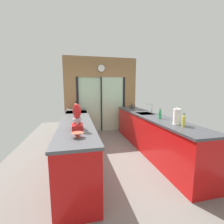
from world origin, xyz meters
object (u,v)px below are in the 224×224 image
(knife_block, at_px, (77,106))
(soap_bottle_near, at_px, (184,121))
(soap_bottle_far, at_px, (160,115))
(paper_towel_roll, at_px, (177,117))
(oven_range, at_px, (77,128))
(kettle, at_px, (132,106))
(mixing_bowl_far, at_px, (77,120))
(stand_mixer, at_px, (77,119))
(mixing_bowl_near, at_px, (78,135))

(knife_block, xyz_separation_m, soap_bottle_near, (1.78, -2.69, -0.01))
(soap_bottle_far, height_order, paper_towel_roll, paper_towel_roll)
(oven_range, relative_size, kettle, 3.86)
(oven_range, relative_size, soap_bottle_near, 3.93)
(kettle, bearing_deg, mixing_bowl_far, -135.27)
(oven_range, height_order, paper_towel_roll, paper_towel_roll)
(oven_range, xyz_separation_m, stand_mixer, (0.02, -1.98, 0.63))
(soap_bottle_far, bearing_deg, knife_block, 132.76)
(mixing_bowl_near, distance_m, kettle, 3.27)
(soap_bottle_near, bearing_deg, stand_mixer, 172.00)
(mixing_bowl_far, distance_m, paper_towel_roll, 1.88)
(mixing_bowl_near, relative_size, soap_bottle_near, 0.71)
(soap_bottle_far, bearing_deg, mixing_bowl_far, 179.39)
(oven_range, distance_m, knife_block, 0.74)
(soap_bottle_far, bearing_deg, paper_towel_roll, -90.00)
(oven_range, bearing_deg, knife_block, 87.73)
(mixing_bowl_near, relative_size, mixing_bowl_far, 1.13)
(mixing_bowl_far, relative_size, stand_mixer, 0.35)
(oven_range, bearing_deg, paper_towel_roll, -48.65)
(stand_mixer, bearing_deg, soap_bottle_near, -8.00)
(paper_towel_roll, bearing_deg, soap_bottle_near, -90.00)
(soap_bottle_near, relative_size, paper_towel_roll, 0.73)
(stand_mixer, height_order, soap_bottle_far, stand_mixer)
(mixing_bowl_near, xyz_separation_m, paper_towel_roll, (1.78, 0.37, 0.11))
(mixing_bowl_far, height_order, soap_bottle_near, soap_bottle_near)
(mixing_bowl_far, xyz_separation_m, paper_towel_roll, (1.78, -0.60, 0.11))
(oven_range, xyz_separation_m, mixing_bowl_near, (0.02, -2.42, 0.50))
(mixing_bowl_far, bearing_deg, oven_range, 90.73)
(stand_mixer, distance_m, soap_bottle_far, 1.86)
(knife_block, relative_size, soap_bottle_near, 1.19)
(kettle, bearing_deg, stand_mixer, -127.73)
(soap_bottle_near, xyz_separation_m, paper_towel_roll, (-0.00, 0.19, 0.05))
(knife_block, bearing_deg, mixing_bowl_far, -90.00)
(mixing_bowl_far, bearing_deg, paper_towel_roll, -18.67)
(stand_mixer, bearing_deg, mixing_bowl_far, 90.00)
(paper_towel_roll, bearing_deg, mixing_bowl_far, 161.33)
(oven_range, relative_size, paper_towel_roll, 2.88)
(kettle, height_order, soap_bottle_far, soap_bottle_far)
(oven_range, height_order, mixing_bowl_far, mixing_bowl_far)
(knife_block, distance_m, soap_bottle_far, 2.62)
(knife_block, relative_size, stand_mixer, 0.66)
(paper_towel_roll, bearing_deg, oven_range, 131.35)
(stand_mixer, xyz_separation_m, soap_bottle_far, (1.78, 0.52, -0.07))
(kettle, bearing_deg, oven_range, -169.83)
(oven_range, distance_m, mixing_bowl_near, 2.47)
(mixing_bowl_near, bearing_deg, stand_mixer, 90.00)
(oven_range, xyz_separation_m, soap_bottle_near, (1.80, -2.23, 0.56))
(soap_bottle_near, bearing_deg, mixing_bowl_near, -174.02)
(stand_mixer, relative_size, paper_towel_roll, 1.31)
(oven_range, xyz_separation_m, kettle, (1.80, 0.32, 0.54))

